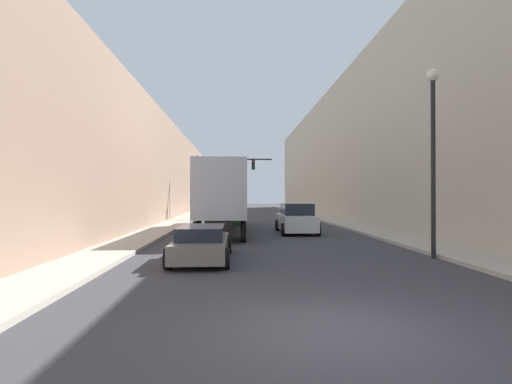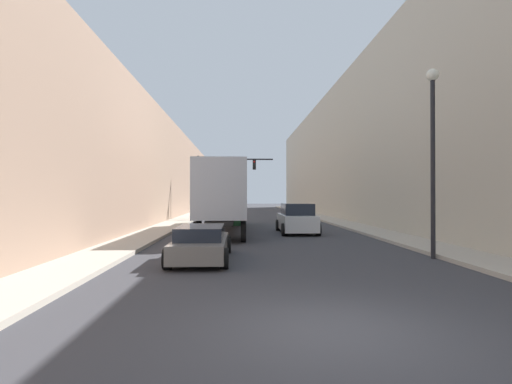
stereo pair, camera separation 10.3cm
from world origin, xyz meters
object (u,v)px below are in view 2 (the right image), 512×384
(semi_truck, at_px, (224,195))
(traffic_signal_gantry, at_px, (220,173))
(sedan_car, at_px, (201,243))
(suv_car, at_px, (297,219))
(street_lamp, at_px, (433,136))

(semi_truck, relative_size, traffic_signal_gantry, 1.97)
(sedan_car, distance_m, traffic_signal_gantry, 23.42)
(semi_truck, relative_size, suv_car, 2.99)
(sedan_car, bearing_deg, semi_truck, 87.98)
(sedan_car, height_order, traffic_signal_gantry, traffic_signal_gantry)
(traffic_signal_gantry, xyz_separation_m, street_lamp, (8.68, -23.11, 0.07))
(semi_truck, relative_size, street_lamp, 2.05)
(semi_truck, xyz_separation_m, sedan_car, (-0.38, -10.93, -1.68))
(semi_truck, xyz_separation_m, suv_car, (4.33, -1.27, -1.44))
(semi_truck, bearing_deg, traffic_signal_gantry, 94.19)
(sedan_car, xyz_separation_m, traffic_signal_gantry, (-0.51, 23.13, 3.67))
(suv_car, relative_size, traffic_signal_gantry, 0.66)
(suv_car, bearing_deg, street_lamp, -70.29)
(semi_truck, bearing_deg, street_lamp, -54.49)
(semi_truck, height_order, suv_car, semi_truck)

